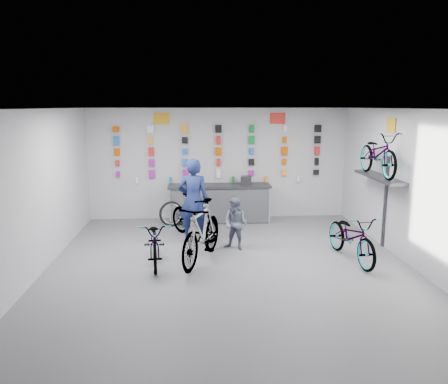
{
  "coord_description": "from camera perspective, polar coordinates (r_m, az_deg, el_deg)",
  "views": [
    {
      "loc": [
        -0.64,
        -7.79,
        3.05
      ],
      "look_at": [
        -0.02,
        1.4,
        1.23
      ],
      "focal_mm": 35.0,
      "sensor_mm": 36.0,
      "label": 1
    }
  ],
  "objects": [
    {
      "name": "counter",
      "position": [
        11.63,
        -0.61,
        -1.54
      ],
      "size": [
        2.7,
        0.66,
        1.0
      ],
      "color": "black",
      "rests_on": "floor"
    },
    {
      "name": "bike_wall",
      "position": [
        9.84,
        19.52,
        4.74
      ],
      "size": [
        0.63,
        1.8,
        0.95
      ],
      "primitive_type": "imported",
      "color": "gray",
      "rests_on": "wall_bracket"
    },
    {
      "name": "wall_bracket",
      "position": [
        9.95,
        19.71,
        1.36
      ],
      "size": [
        0.39,
        1.9,
        2.0
      ],
      "color": "#333338",
      "rests_on": "wall_right"
    },
    {
      "name": "sign_side",
      "position": [
        9.9,
        20.98,
        8.14
      ],
      "size": [
        0.02,
        0.4,
        0.3
      ],
      "primitive_type": "cube",
      "color": "gold",
      "rests_on": "wall_right"
    },
    {
      "name": "register",
      "position": [
        11.58,
        2.9,
        1.53
      ],
      "size": [
        0.32,
        0.34,
        0.22
      ],
      "primitive_type": "cube",
      "rotation": [
        0.0,
        0.0,
        -0.15
      ],
      "color": "black",
      "rests_on": "counter"
    },
    {
      "name": "ceiling",
      "position": [
        7.81,
        0.86,
        10.82
      ],
      "size": [
        8.0,
        8.0,
        0.0
      ],
      "primitive_type": "plane",
      "rotation": [
        3.14,
        0.0,
        0.0
      ],
      "color": "white",
      "rests_on": "wall_back"
    },
    {
      "name": "wall_back",
      "position": [
        11.91,
        -0.74,
        3.71
      ],
      "size": [
        7.0,
        0.0,
        7.0
      ],
      "primitive_type": "plane",
      "rotation": [
        1.57,
        0.0,
        0.0
      ],
      "color": "silver",
      "rests_on": "floor"
    },
    {
      "name": "merch_wall",
      "position": [
        11.8,
        -0.68,
        5.23
      ],
      "size": [
        5.57,
        0.08,
        1.57
      ],
      "color": "#A21999",
      "rests_on": "wall_back"
    },
    {
      "name": "spare_wheel",
      "position": [
        11.31,
        -6.84,
        -2.86
      ],
      "size": [
        0.69,
        0.37,
        0.66
      ],
      "rotation": [
        0.0,
        0.0,
        0.27
      ],
      "color": "black",
      "rests_on": "floor"
    },
    {
      "name": "bike_center",
      "position": [
        8.63,
        -2.93,
        -5.25
      ],
      "size": [
        1.27,
        2.1,
        1.22
      ],
      "primitive_type": "imported",
      "rotation": [
        0.0,
        0.0,
        -0.37
      ],
      "color": "gray",
      "rests_on": "floor"
    },
    {
      "name": "sign_right",
      "position": [
        11.98,
        7.02,
        9.53
      ],
      "size": [
        0.42,
        0.02,
        0.3
      ],
      "primitive_type": "cube",
      "color": "red",
      "rests_on": "wall_back"
    },
    {
      "name": "bike_service",
      "position": [
        10.22,
        -3.96,
        -3.2
      ],
      "size": [
        1.44,
        1.65,
        1.03
      ],
      "primitive_type": "imported",
      "rotation": [
        0.0,
        0.0,
        0.66
      ],
      "color": "gray",
      "rests_on": "floor"
    },
    {
      "name": "wall_left",
      "position": [
        8.44,
        -23.58,
        -0.34
      ],
      "size": [
        0.0,
        8.0,
        8.0
      ],
      "primitive_type": "plane",
      "rotation": [
        1.57,
        0.0,
        1.57
      ],
      "color": "silver",
      "rests_on": "floor"
    },
    {
      "name": "floor",
      "position": [
        8.39,
        0.8,
        -10.13
      ],
      "size": [
        8.0,
        8.0,
        0.0
      ],
      "primitive_type": "plane",
      "color": "#535358",
      "rests_on": "ground"
    },
    {
      "name": "bike_right",
      "position": [
        9.11,
        16.34,
        -5.59
      ],
      "size": [
        0.9,
        1.94,
        0.98
      ],
      "primitive_type": "imported",
      "rotation": [
        0.0,
        0.0,
        0.14
      ],
      "color": "gray",
      "rests_on": "floor"
    },
    {
      "name": "sign_left",
      "position": [
        11.8,
        -8.14,
        9.47
      ],
      "size": [
        0.42,
        0.02,
        0.3
      ],
      "primitive_type": "cube",
      "color": "gold",
      "rests_on": "wall_back"
    },
    {
      "name": "wall_right",
      "position": [
        8.96,
        23.76,
        0.27
      ],
      "size": [
        0.0,
        8.0,
        8.0
      ],
      "primitive_type": "plane",
      "rotation": [
        1.57,
        0.0,
        -1.57
      ],
      "color": "silver",
      "rests_on": "floor"
    },
    {
      "name": "bike_left",
      "position": [
        8.67,
        -8.97,
        -6.43
      ],
      "size": [
        0.76,
        1.75,
        0.89
      ],
      "primitive_type": "imported",
      "rotation": [
        0.0,
        0.0,
        0.1
      ],
      "color": "gray",
      "rests_on": "floor"
    },
    {
      "name": "customer",
      "position": [
        9.37,
        1.52,
        -4.16
      ],
      "size": [
        0.7,
        0.65,
        1.14
      ],
      "primitive_type": "imported",
      "rotation": [
        0.0,
        0.0,
        -0.54
      ],
      "color": "slate",
      "rests_on": "floor"
    },
    {
      "name": "clerk",
      "position": [
        9.84,
        -4.04,
        -1.12
      ],
      "size": [
        0.71,
        0.48,
        1.91
      ],
      "primitive_type": "imported",
      "rotation": [
        0.0,
        0.0,
        3.11
      ],
      "color": "navy",
      "rests_on": "floor"
    },
    {
      "name": "wall_front",
      "position": [
        4.14,
        5.44,
        -10.82
      ],
      "size": [
        7.0,
        0.0,
        7.0
      ],
      "primitive_type": "plane",
      "rotation": [
        -1.57,
        0.0,
        0.0
      ],
      "color": "silver",
      "rests_on": "floor"
    }
  ]
}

